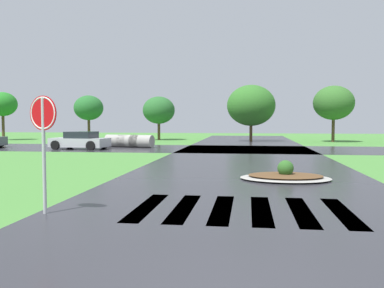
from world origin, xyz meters
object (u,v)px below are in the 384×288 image
at_px(car_silver_hatch, 80,141).
at_px(drainage_pipe_stack, 129,141).
at_px(median_island, 285,176).
at_px(stop_sign, 43,126).

bearing_deg(car_silver_hatch, drainage_pipe_stack, -133.12).
relative_size(median_island, car_silver_hatch, 0.74).
height_order(car_silver_hatch, drainage_pipe_stack, car_silver_hatch).
xyz_separation_m(stop_sign, drainage_pipe_stack, (-4.47, 21.85, -1.47)).
distance_m(car_silver_hatch, drainage_pipe_stack, 3.75).
height_order(stop_sign, median_island, stop_sign).
relative_size(stop_sign, car_silver_hatch, 0.62).
xyz_separation_m(stop_sign, median_island, (5.75, 6.06, -1.81)).
bearing_deg(median_island, stop_sign, -133.51).
bearing_deg(car_silver_hatch, stop_sign, 117.94).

